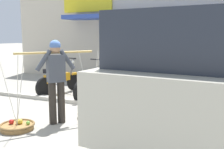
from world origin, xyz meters
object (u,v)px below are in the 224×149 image
at_px(motorcycle_third_in_row, 132,84).
at_px(motorcycle_nearest_shop, 59,79).
at_px(motorcycle_second_in_row, 91,82).
at_px(wooden_crate, 197,97).
at_px(fruit_basket_right_side, 92,114).
at_px(parked_truck, 196,72).
at_px(fruit_vendor, 56,76).
at_px(fruit_basket_left_side, 17,126).

bearing_deg(motorcycle_third_in_row, motorcycle_nearest_shop, -175.53).
relative_size(motorcycle_second_in_row, wooden_crate, 4.14).
relative_size(fruit_basket_right_side, wooden_crate, 3.30).
relative_size(fruit_basket_right_side, motorcycle_third_in_row, 0.80).
relative_size(motorcycle_nearest_shop, motorcycle_third_in_row, 0.99).
relative_size(motorcycle_third_in_row, parked_truck, 0.37).
relative_size(fruit_vendor, motorcycle_nearest_shop, 0.94).
relative_size(fruit_basket_right_side, motorcycle_second_in_row, 0.80).
distance_m(parked_truck, wooden_crate, 2.39).
xyz_separation_m(fruit_basket_left_side, motorcycle_third_in_row, (1.22, 3.14, 0.38)).
distance_m(motorcycle_third_in_row, parked_truck, 2.74).
bearing_deg(motorcycle_nearest_shop, motorcycle_second_in_row, -3.22).
height_order(fruit_vendor, wooden_crate, fruit_vendor).
bearing_deg(motorcycle_third_in_row, fruit_basket_left_side, -111.25).
xyz_separation_m(fruit_basket_right_side, wooden_crate, (1.97, 2.20, 0.09)).
height_order(motorcycle_third_in_row, parked_truck, parked_truck).
relative_size(fruit_basket_left_side, wooden_crate, 3.30).
xyz_separation_m(fruit_vendor, fruit_basket_right_side, (0.48, 0.62, -0.90)).
xyz_separation_m(motorcycle_nearest_shop, motorcycle_second_in_row, (1.14, -0.06, 0.00)).
bearing_deg(parked_truck, fruit_vendor, -166.17).
bearing_deg(fruit_basket_left_side, motorcycle_third_in_row, 68.75).
bearing_deg(wooden_crate, parked_truck, -85.65).
distance_m(fruit_basket_right_side, motorcycle_third_in_row, 1.95).
distance_m(fruit_basket_right_side, motorcycle_nearest_shop, 2.71).
bearing_deg(parked_truck, fruit_basket_left_side, -157.80).
relative_size(fruit_basket_left_side, motorcycle_second_in_row, 0.80).
xyz_separation_m(parked_truck, wooden_crate, (-0.17, 2.18, -0.97)).
bearing_deg(fruit_basket_right_side, motorcycle_third_in_row, 82.31).
distance_m(fruit_basket_left_side, fruit_basket_right_side, 1.57).
bearing_deg(motorcycle_nearest_shop, fruit_basket_left_side, -69.54).
xyz_separation_m(fruit_basket_right_side, parked_truck, (2.14, 0.02, 1.06)).
bearing_deg(fruit_basket_left_side, motorcycle_nearest_shop, 110.46).
xyz_separation_m(fruit_vendor, wooden_crate, (2.45, 2.83, -0.82)).
bearing_deg(parked_truck, motorcycle_second_in_row, 152.08).
relative_size(fruit_basket_left_side, fruit_basket_right_side, 1.00).
xyz_separation_m(fruit_basket_left_side, fruit_basket_right_side, (0.96, 1.24, -0.00)).
relative_size(motorcycle_nearest_shop, wooden_crate, 4.08).
height_order(motorcycle_third_in_row, wooden_crate, motorcycle_third_in_row).
distance_m(fruit_vendor, motorcycle_nearest_shop, 2.87).
height_order(fruit_basket_left_side, wooden_crate, fruit_basket_left_side).
height_order(motorcycle_nearest_shop, parked_truck, parked_truck).
xyz_separation_m(fruit_vendor, fruit_basket_left_side, (-0.48, -0.62, -0.90)).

